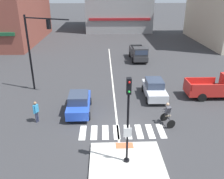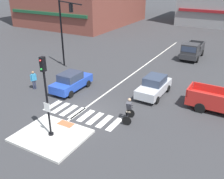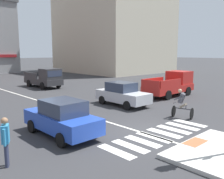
{
  "view_description": "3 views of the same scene",
  "coord_description": "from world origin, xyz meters",
  "views": [
    {
      "loc": [
        -1.24,
        -14.31,
        9.23
      ],
      "look_at": [
        -0.54,
        4.27,
        1.23
      ],
      "focal_mm": 38.02,
      "sensor_mm": 36.0,
      "label": 1
    },
    {
      "loc": [
        9.88,
        -13.16,
        9.28
      ],
      "look_at": [
        0.83,
        2.65,
        0.98
      ],
      "focal_mm": 40.68,
      "sensor_mm": 36.0,
      "label": 2
    },
    {
      "loc": [
        -8.92,
        -6.72,
        3.75
      ],
      "look_at": [
        -0.08,
        2.72,
        1.77
      ],
      "focal_mm": 39.28,
      "sensor_mm": 36.0,
      "label": 3
    }
  ],
  "objects": [
    {
      "name": "cyclist",
      "position": [
        3.36,
        0.55,
        0.87
      ],
      "size": [
        0.89,
        1.21,
        1.68
      ],
      "color": "black",
      "rests_on": "ground"
    },
    {
      "name": "pickup_truck_charcoal_eastbound_distant",
      "position": [
        3.57,
        17.03,
        0.98
      ],
      "size": [
        2.15,
        5.14,
        2.08
      ],
      "color": "#2D2D30",
      "rests_on": "ground"
    },
    {
      "name": "crosswalk_stripe_a",
      "position": [
        -2.74,
        -0.36,
        0.0
      ],
      "size": [
        0.44,
        1.8,
        0.01
      ],
      "primitive_type": "cube",
      "color": "silver",
      "rests_on": "ground"
    },
    {
      "name": "tactile_pad_front",
      "position": [
        0.0,
        -2.12,
        0.15
      ],
      "size": [
        1.1,
        0.6,
        0.01
      ],
      "primitive_type": "cube",
      "color": "#DB5B38",
      "rests_on": "traffic_island"
    },
    {
      "name": "pedestrian_at_curb_left",
      "position": [
        -6.23,
        1.23,
        0.98
      ],
      "size": [
        0.36,
        0.5,
        1.67
      ],
      "color": "#2D334C",
      "rests_on": "ground"
    },
    {
      "name": "traffic_light_mast",
      "position": [
        -7.36,
        7.2,
        4.58
      ],
      "size": [
        4.19,
        1.92,
        7.08
      ],
      "color": "black",
      "rests_on": "ground"
    },
    {
      "name": "crosswalk_stripe_b",
      "position": [
        -1.96,
        -0.36,
        0.0
      ],
      "size": [
        0.44,
        1.8,
        0.01
      ],
      "primitive_type": "cube",
      "color": "silver",
      "rests_on": "ground"
    },
    {
      "name": "crosswalk_stripe_c",
      "position": [
        -1.18,
        -0.36,
        0.0
      ],
      "size": [
        0.44,
        1.8,
        0.01
      ],
      "primitive_type": "cube",
      "color": "silver",
      "rests_on": "ground"
    },
    {
      "name": "crosswalk_stripe_g",
      "position": [
        1.96,
        -0.36,
        0.0
      ],
      "size": [
        0.44,
        1.8,
        0.01
      ],
      "primitive_type": "cube",
      "color": "silver",
      "rests_on": "ground"
    },
    {
      "name": "car_blue_westbound_near",
      "position": [
        -3.23,
        2.66,
        0.81
      ],
      "size": [
        1.88,
        4.12,
        1.64
      ],
      "color": "#2347B7",
      "rests_on": "ground"
    },
    {
      "name": "traffic_island",
      "position": [
        0.0,
        -3.55,
        0.07
      ],
      "size": [
        4.21,
        3.56,
        0.15
      ],
      "primitive_type": "cube",
      "color": "beige",
      "rests_on": "ground"
    },
    {
      "name": "signal_pole",
      "position": [
        0.0,
        -3.56,
        3.18
      ],
      "size": [
        0.44,
        0.38,
        5.05
      ],
      "color": "black",
      "rests_on": "traffic_island"
    },
    {
      "name": "car_silver_eastbound_mid",
      "position": [
        3.34,
        5.3,
        0.81
      ],
      "size": [
        1.9,
        4.13,
        1.64
      ],
      "color": "silver",
      "rests_on": "ground"
    },
    {
      "name": "crosswalk_stripe_h",
      "position": [
        2.74,
        -0.36,
        0.0
      ],
      "size": [
        0.44,
        1.8,
        0.01
      ],
      "primitive_type": "cube",
      "color": "silver",
      "rests_on": "ground"
    },
    {
      "name": "crosswalk_stripe_f",
      "position": [
        1.18,
        -0.36,
        0.0
      ],
      "size": [
        0.44,
        1.8,
        0.01
      ],
      "primitive_type": "cube",
      "color": "silver",
      "rests_on": "ground"
    },
    {
      "name": "lane_centre_line",
      "position": [
        -0.3,
        10.0,
        0.0
      ],
      "size": [
        0.14,
        28.0,
        0.01
      ],
      "primitive_type": "cube",
      "color": "silver",
      "rests_on": "ground"
    },
    {
      "name": "crosswalk_stripe_e",
      "position": [
        0.39,
        -0.36,
        0.0
      ],
      "size": [
        0.44,
        1.8,
        0.01
      ],
      "primitive_type": "cube",
      "color": "silver",
      "rests_on": "ground"
    },
    {
      "name": "ground_plane",
      "position": [
        0.0,
        0.0,
        0.0
      ],
      "size": [
        300.0,
        300.0,
        0.0
      ],
      "primitive_type": "plane",
      "color": "#333335"
    },
    {
      "name": "crosswalk_stripe_d",
      "position": [
        -0.39,
        -0.36,
        0.0
      ],
      "size": [
        0.44,
        1.8,
        0.01
      ],
      "primitive_type": "cube",
      "color": "silver",
      "rests_on": "ground"
    }
  ]
}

